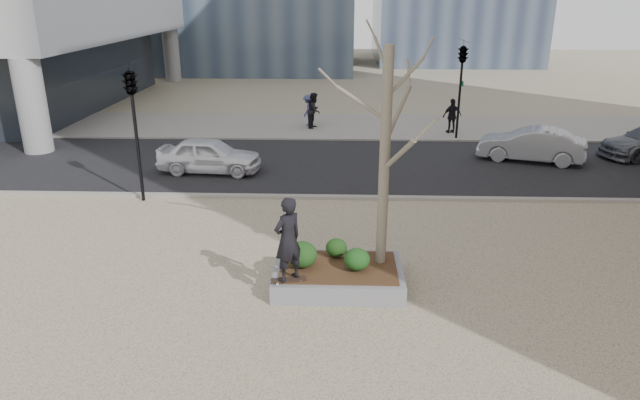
{
  "coord_description": "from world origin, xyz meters",
  "views": [
    {
      "loc": [
        1.0,
        -11.96,
        6.5
      ],
      "look_at": [
        0.5,
        2.0,
        1.4
      ],
      "focal_mm": 32.0,
      "sensor_mm": 36.0,
      "label": 1
    }
  ],
  "objects_px": {
    "skateboarder": "(288,239)",
    "police_car": "(209,155)",
    "planter": "(338,276)",
    "skateboard": "(289,280)"
  },
  "relations": [
    {
      "from": "skateboard",
      "to": "police_car",
      "type": "relative_size",
      "value": 0.2
    },
    {
      "from": "planter",
      "to": "skateboarder",
      "type": "xyz_separation_m",
      "value": [
        -1.1,
        -0.74,
        1.26
      ]
    },
    {
      "from": "planter",
      "to": "police_car",
      "type": "distance_m",
      "value": 10.09
    },
    {
      "from": "planter",
      "to": "skateboarder",
      "type": "bearing_deg",
      "value": -146.12
    },
    {
      "from": "planter",
      "to": "skateboard",
      "type": "height_order",
      "value": "skateboard"
    },
    {
      "from": "skateboarder",
      "to": "police_car",
      "type": "xyz_separation_m",
      "value": [
        -3.85,
        9.52,
        -0.8
      ]
    },
    {
      "from": "skateboard",
      "to": "police_car",
      "type": "height_order",
      "value": "police_car"
    },
    {
      "from": "skateboard",
      "to": "skateboarder",
      "type": "relative_size",
      "value": 0.41
    },
    {
      "from": "skateboarder",
      "to": "planter",
      "type": "bearing_deg",
      "value": 169.96
    },
    {
      "from": "planter",
      "to": "skateboard",
      "type": "distance_m",
      "value": 1.35
    }
  ]
}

